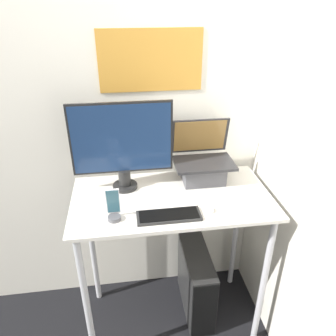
{
  "coord_description": "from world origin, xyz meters",
  "views": [
    {
      "loc": [
        -0.24,
        -1.21,
        1.97
      ],
      "look_at": [
        -0.02,
        0.29,
        1.16
      ],
      "focal_mm": 35.0,
      "sensor_mm": 36.0,
      "label": 1
    }
  ],
  "objects_px": {
    "computer_tower": "(196,282)",
    "monitor": "(122,146)",
    "mouse": "(211,210)",
    "cell_phone": "(114,209)",
    "keyboard": "(169,216)",
    "laptop": "(203,166)"
  },
  "relations": [
    {
      "from": "monitor",
      "to": "computer_tower",
      "type": "height_order",
      "value": "monitor"
    },
    {
      "from": "laptop",
      "to": "mouse",
      "type": "height_order",
      "value": "laptop"
    },
    {
      "from": "laptop",
      "to": "keyboard",
      "type": "height_order",
      "value": "laptop"
    },
    {
      "from": "keyboard",
      "to": "cell_phone",
      "type": "distance_m",
      "value": 0.28
    },
    {
      "from": "keyboard",
      "to": "cell_phone",
      "type": "bearing_deg",
      "value": 174.8
    },
    {
      "from": "mouse",
      "to": "cell_phone",
      "type": "relative_size",
      "value": 0.29
    },
    {
      "from": "keyboard",
      "to": "computer_tower",
      "type": "xyz_separation_m",
      "value": [
        0.22,
        0.24,
        -0.75
      ]
    },
    {
      "from": "computer_tower",
      "to": "keyboard",
      "type": "bearing_deg",
      "value": -132.69
    },
    {
      "from": "computer_tower",
      "to": "monitor",
      "type": "bearing_deg",
      "value": 169.88
    },
    {
      "from": "monitor",
      "to": "computer_tower",
      "type": "xyz_separation_m",
      "value": [
        0.43,
        -0.08,
        -1.01
      ]
    },
    {
      "from": "mouse",
      "to": "cell_phone",
      "type": "bearing_deg",
      "value": 179.04
    },
    {
      "from": "laptop",
      "to": "cell_phone",
      "type": "relative_size",
      "value": 1.98
    },
    {
      "from": "cell_phone",
      "to": "monitor",
      "type": "bearing_deg",
      "value": 78.2
    },
    {
      "from": "keyboard",
      "to": "cell_phone",
      "type": "relative_size",
      "value": 1.82
    },
    {
      "from": "monitor",
      "to": "mouse",
      "type": "height_order",
      "value": "monitor"
    },
    {
      "from": "laptop",
      "to": "computer_tower",
      "type": "height_order",
      "value": "laptop"
    },
    {
      "from": "cell_phone",
      "to": "mouse",
      "type": "bearing_deg",
      "value": -0.96
    },
    {
      "from": "cell_phone",
      "to": "computer_tower",
      "type": "bearing_deg",
      "value": 23.86
    },
    {
      "from": "computer_tower",
      "to": "cell_phone",
      "type": "bearing_deg",
      "value": -156.14
    },
    {
      "from": "laptop",
      "to": "mouse",
      "type": "xyz_separation_m",
      "value": [
        -0.03,
        -0.32,
        -0.09
      ]
    },
    {
      "from": "mouse",
      "to": "computer_tower",
      "type": "relative_size",
      "value": 0.11
    },
    {
      "from": "mouse",
      "to": "cell_phone",
      "type": "distance_m",
      "value": 0.49
    }
  ]
}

